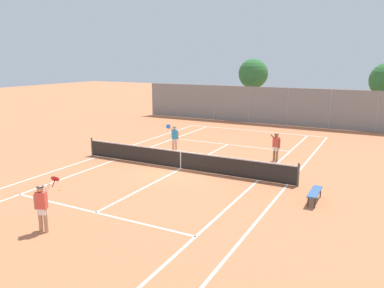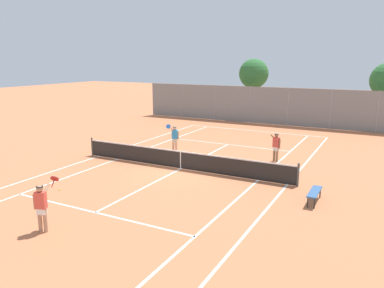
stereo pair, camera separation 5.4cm
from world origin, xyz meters
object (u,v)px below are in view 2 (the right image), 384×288
object	(u,v)px
tennis_net	(181,159)
courtside_bench	(314,192)
loose_tennis_ball_1	(60,190)
loose_tennis_ball_3	(149,166)
tree_behind_left	(254,75)
loose_tennis_ball_0	(269,137)
player_far_right	(276,145)
player_near_side	(41,205)
player_far_left	(175,137)

from	to	relation	value
tennis_net	courtside_bench	size ratio (longest dim) A/B	8.00
loose_tennis_ball_1	loose_tennis_ball_3	bearing A→B (deg)	74.43
courtside_bench	loose_tennis_ball_1	bearing A→B (deg)	-159.78
loose_tennis_ball_1	tree_behind_left	world-z (taller)	tree_behind_left
loose_tennis_ball_1	tree_behind_left	distance (m)	24.08
loose_tennis_ball_3	loose_tennis_ball_0	bearing A→B (deg)	71.53
tennis_net	player_far_right	size ratio (longest dim) A/B	7.50
tennis_net	player_near_side	size ratio (longest dim) A/B	6.76
loose_tennis_ball_3	courtside_bench	world-z (taller)	courtside_bench
player_near_side	tennis_net	bearing A→B (deg)	87.08
loose_tennis_ball_1	loose_tennis_ball_3	world-z (taller)	same
tennis_net	loose_tennis_ball_3	xyz separation A→B (m)	(-1.66, -0.40, -0.48)
player_far_right	courtside_bench	size ratio (longest dim) A/B	1.07
loose_tennis_ball_1	player_far_right	bearing A→B (deg)	52.07
player_near_side	player_far_left	size ratio (longest dim) A/B	1.00
player_far_left	player_far_right	distance (m)	6.08
player_far_left	courtside_bench	size ratio (longest dim) A/B	1.18
player_near_side	loose_tennis_ball_1	distance (m)	4.15
player_near_side	loose_tennis_ball_1	size ratio (longest dim) A/B	26.88
loose_tennis_ball_1	courtside_bench	bearing A→B (deg)	20.22
loose_tennis_ball_1	tree_behind_left	bearing A→B (deg)	88.58
player_far_left	courtside_bench	world-z (taller)	player_far_left
loose_tennis_ball_0	courtside_bench	xyz separation A→B (m)	(5.18, -11.46, 0.38)
tennis_net	loose_tennis_ball_0	world-z (taller)	tennis_net
tennis_net	player_near_side	distance (m)	8.40
player_far_right	loose_tennis_ball_3	bearing A→B (deg)	-144.04
loose_tennis_ball_1	loose_tennis_ball_3	size ratio (longest dim) A/B	1.00
tennis_net	player_far_left	xyz separation A→B (m)	(-2.10, 2.99, 0.42)
tennis_net	loose_tennis_ball_0	size ratio (longest dim) A/B	181.82
player_far_right	player_near_side	bearing A→B (deg)	-109.94
loose_tennis_ball_0	tree_behind_left	bearing A→B (deg)	116.02
player_far_right	tree_behind_left	distance (m)	16.42
tennis_net	player_near_side	bearing A→B (deg)	-92.92
player_near_side	loose_tennis_ball_0	world-z (taller)	player_near_side
player_far_left	player_far_right	bearing A→B (deg)	6.35
player_far_right	loose_tennis_ball_3	world-z (taller)	player_far_right
tennis_net	player_far_right	bearing A→B (deg)	42.90
loose_tennis_ball_3	tree_behind_left	distance (m)	19.31
loose_tennis_ball_0	loose_tennis_ball_1	size ratio (longest dim) A/B	1.00
player_far_left	loose_tennis_ball_0	xyz separation A→B (m)	(3.86, 6.87, -0.89)
loose_tennis_ball_1	loose_tennis_ball_3	xyz separation A→B (m)	(1.36, 4.87, 0.00)
player_far_right	loose_tennis_ball_1	world-z (taller)	player_far_right
tennis_net	player_far_left	world-z (taller)	player_far_left
player_far_left	loose_tennis_ball_0	bearing A→B (deg)	60.63
player_far_left	loose_tennis_ball_3	bearing A→B (deg)	-82.67
player_far_left	player_far_right	xyz separation A→B (m)	(6.04, 0.67, -0.02)
player_near_side	loose_tennis_ball_1	world-z (taller)	player_near_side
player_far_right	loose_tennis_ball_0	xyz separation A→B (m)	(-2.18, 6.19, -0.88)
player_near_side	player_far_left	distance (m)	11.49
courtside_bench	player_far_right	bearing A→B (deg)	119.69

